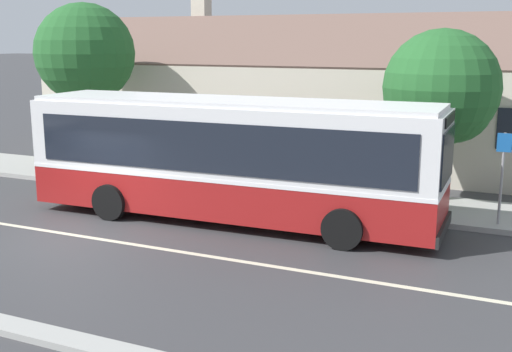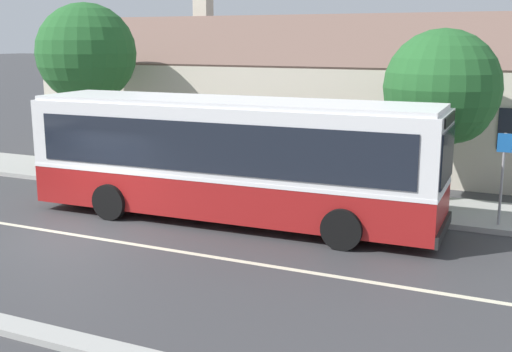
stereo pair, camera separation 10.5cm
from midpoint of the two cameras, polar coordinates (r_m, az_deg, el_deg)
ground_plane at (r=16.98m, az=-15.99°, el=-5.09°), size 300.00×300.00×0.00m
sidewalk_far at (r=21.69m, az=-5.74°, el=-0.75°), size 60.00×3.00×0.15m
lane_divider_stripe at (r=16.98m, az=-15.99°, el=-5.07°), size 60.00×0.16×0.01m
community_building at (r=27.28m, az=5.68°, el=6.13°), size 23.01×8.66×6.89m
transit_bus at (r=17.27m, az=-2.40°, el=1.74°), size 11.38×3.01×3.31m
bench_by_building at (r=24.18m, az=-15.27°, el=1.41°), size 1.63×0.51×0.94m
bench_down_street at (r=21.31m, az=-7.81°, el=0.32°), size 1.66×0.51×0.94m
street_tree_primary at (r=19.41m, az=16.23°, el=7.23°), size 3.36×3.36×5.19m
street_tree_secondary at (r=24.62m, az=-15.08°, el=10.42°), size 3.63×3.63×6.17m
bus_stop_sign at (r=17.57m, az=20.90°, el=0.67°), size 0.36×0.07×2.40m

